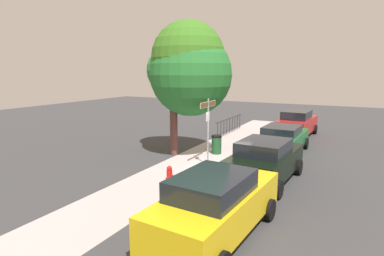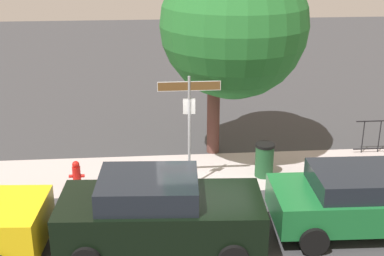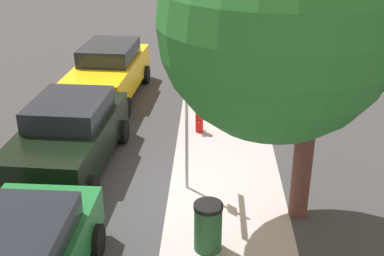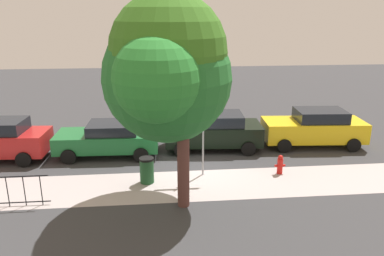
# 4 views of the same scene
# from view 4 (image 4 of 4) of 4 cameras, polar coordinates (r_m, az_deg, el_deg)

# --- Properties ---
(ground_plane) EXTENTS (60.00, 60.00, 0.00)m
(ground_plane) POSITION_cam_4_polar(r_m,az_deg,el_deg) (15.29, 0.13, -6.50)
(ground_plane) COLOR #38383A
(sidewalk_strip) EXTENTS (24.00, 2.60, 0.00)m
(sidewalk_strip) POSITION_cam_4_polar(r_m,az_deg,el_deg) (14.06, -7.57, -8.87)
(sidewalk_strip) COLOR #B0A3A2
(sidewalk_strip) RESTS_ON ground_plane
(street_sign) EXTENTS (1.63, 0.07, 3.11)m
(street_sign) POSITION_cam_4_polar(r_m,az_deg,el_deg) (14.19, 1.72, 1.21)
(street_sign) COLOR #9EA0A5
(street_sign) RESTS_ON ground_plane
(shade_tree) EXTENTS (4.15, 4.74, 6.82)m
(shade_tree) POSITION_cam_4_polar(r_m,az_deg,el_deg) (11.83, -4.03, 9.25)
(shade_tree) COLOR brown
(shade_tree) RESTS_ON ground_plane
(car_yellow) EXTENTS (4.80, 2.30, 1.76)m
(car_yellow) POSITION_cam_4_polar(r_m,az_deg,el_deg) (18.76, 18.08, 0.07)
(car_yellow) COLOR yellow
(car_yellow) RESTS_ON ground_plane
(car_black) EXTENTS (4.50, 2.36, 1.70)m
(car_black) POSITION_cam_4_polar(r_m,az_deg,el_deg) (17.46, 3.41, -0.42)
(car_black) COLOR black
(car_black) RESTS_ON ground_plane
(car_green) EXTENTS (4.52, 2.23, 1.49)m
(car_green) POSITION_cam_4_polar(r_m,az_deg,el_deg) (17.09, -12.52, -1.52)
(car_green) COLOR #19652E
(car_green) RESTS_ON ground_plane
(fire_hydrant) EXTENTS (0.42, 0.22, 0.78)m
(fire_hydrant) POSITION_cam_4_polar(r_m,az_deg,el_deg) (15.30, 13.22, -5.42)
(fire_hydrant) COLOR red
(fire_hydrant) RESTS_ON ground_plane
(trash_bin) EXTENTS (0.55, 0.55, 0.98)m
(trash_bin) POSITION_cam_4_polar(r_m,az_deg,el_deg) (14.21, -6.87, -6.37)
(trash_bin) COLOR #1E4C28
(trash_bin) RESTS_ON ground_plane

